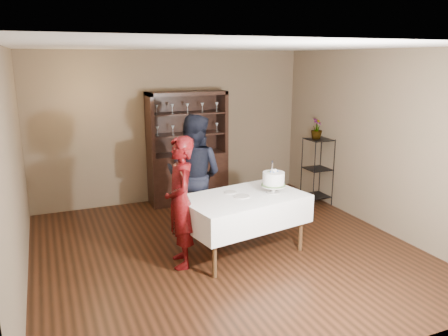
{
  "coord_description": "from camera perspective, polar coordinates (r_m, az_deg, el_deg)",
  "views": [
    {
      "loc": [
        -2.16,
        -5.1,
        2.56
      ],
      "look_at": [
        0.02,
        0.1,
        1.14
      ],
      "focal_mm": 35.0,
      "sensor_mm": 36.0,
      "label": 1
    }
  ],
  "objects": [
    {
      "name": "cake_table",
      "position": [
        5.82,
        2.51,
        -5.43
      ],
      "size": [
        1.76,
        1.27,
        0.8
      ],
      "rotation": [
        0.0,
        0.0,
        0.19
      ],
      "color": "white",
      "rests_on": "floor"
    },
    {
      "name": "ceiling",
      "position": [
        5.54,
        0.24,
        15.58
      ],
      "size": [
        5.0,
        5.0,
        0.0
      ],
      "primitive_type": "plane",
      "rotation": [
        3.14,
        0.0,
        0.0
      ],
      "color": "white",
      "rests_on": "back_wall"
    },
    {
      "name": "plate_near",
      "position": [
        5.71,
        2.34,
        -3.73
      ],
      "size": [
        0.27,
        0.27,
        0.01
      ],
      "primitive_type": "cylinder",
      "rotation": [
        0.0,
        0.0,
        0.35
      ],
      "color": "silver",
      "rests_on": "cake_table"
    },
    {
      "name": "woman",
      "position": [
        5.44,
        -5.68,
        -4.49
      ],
      "size": [
        0.48,
        0.65,
        1.66
      ],
      "primitive_type": "imported",
      "rotation": [
        0.0,
        0.0,
        -1.71
      ],
      "color": "#3B0705",
      "rests_on": "floor"
    },
    {
      "name": "potted_plant",
      "position": [
        7.8,
        12.01,
        5.05
      ],
      "size": [
        0.28,
        0.28,
        0.36
      ],
      "primitive_type": "imported",
      "rotation": [
        0.0,
        0.0,
        0.62
      ],
      "color": "#4C7336",
      "rests_on": "plant_etagere"
    },
    {
      "name": "wall_left",
      "position": [
        5.25,
        -25.77,
        -0.63
      ],
      "size": [
        0.02,
        5.0,
        2.7
      ],
      "primitive_type": "cube",
      "color": "brown",
      "rests_on": "floor"
    },
    {
      "name": "plate_far",
      "position": [
        5.88,
        0.82,
        -3.19
      ],
      "size": [
        0.17,
        0.17,
        0.01
      ],
      "primitive_type": "cylinder",
      "rotation": [
        0.0,
        0.0,
        0.05
      ],
      "color": "silver",
      "rests_on": "cake_table"
    },
    {
      "name": "china_hutch",
      "position": [
        7.95,
        -4.77,
        0.3
      ],
      "size": [
        1.4,
        0.48,
        2.0
      ],
      "color": "black",
      "rests_on": "floor"
    },
    {
      "name": "cake",
      "position": [
        5.87,
        6.48,
        -1.54
      ],
      "size": [
        0.37,
        0.37,
        0.45
      ],
      "rotation": [
        0.0,
        0.0,
        -0.34
      ],
      "color": "silver",
      "rests_on": "cake_table"
    },
    {
      "name": "wall_right",
      "position": [
        7.01,
        19.44,
        3.39
      ],
      "size": [
        0.02,
        5.0,
        2.7
      ],
      "primitive_type": "cube",
      "color": "brown",
      "rests_on": "floor"
    },
    {
      "name": "floor",
      "position": [
        6.1,
        0.22,
        -10.67
      ],
      "size": [
        5.0,
        5.0,
        0.0
      ],
      "primitive_type": "plane",
      "color": "black",
      "rests_on": "ground"
    },
    {
      "name": "back_wall",
      "position": [
        7.99,
        -6.79,
        5.34
      ],
      "size": [
        5.0,
        0.02,
        2.7
      ],
      "primitive_type": "cube",
      "color": "brown",
      "rests_on": "floor"
    },
    {
      "name": "man",
      "position": [
        6.39,
        -3.95,
        -0.97
      ],
      "size": [
        1.1,
        1.09,
        1.8
      ],
      "primitive_type": "imported",
      "rotation": [
        0.0,
        0.0,
        2.42
      ],
      "color": "black",
      "rests_on": "floor"
    },
    {
      "name": "plant_etagere",
      "position": [
        7.94,
        12.1,
        -0.09
      ],
      "size": [
        0.42,
        0.42,
        1.2
      ],
      "color": "black",
      "rests_on": "floor"
    }
  ]
}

